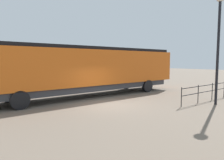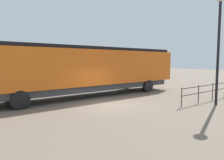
% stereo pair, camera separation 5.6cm
% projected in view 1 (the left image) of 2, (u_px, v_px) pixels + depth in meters
% --- Properties ---
extents(ground_plane, '(120.00, 120.00, 0.00)m').
position_uv_depth(ground_plane, '(111.00, 105.00, 13.18)').
color(ground_plane, '#756656').
extents(locomotive, '(3.13, 16.91, 3.85)m').
position_uv_depth(locomotive, '(92.00, 69.00, 16.49)').
color(locomotive, orange).
rests_on(locomotive, ground_plane).
extents(lamp_post, '(0.51, 0.51, 6.89)m').
position_uv_depth(lamp_post, '(219.00, 29.00, 12.86)').
color(lamp_post, black).
rests_on(lamp_post, ground_plane).
extents(platform_fence, '(0.05, 9.77, 1.20)m').
position_uv_depth(platform_fence, '(218.00, 88.00, 15.57)').
color(platform_fence, black).
rests_on(platform_fence, ground_plane).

